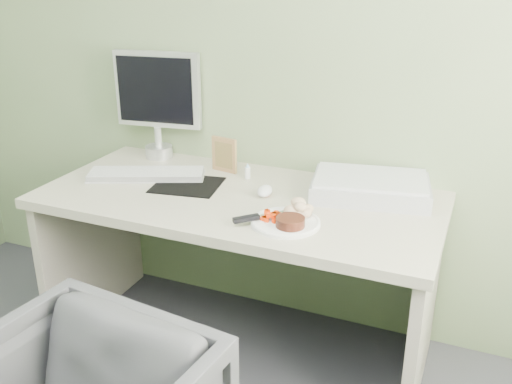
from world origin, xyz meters
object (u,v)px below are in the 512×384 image
at_px(scanner, 370,188).
at_px(monitor, 158,99).
at_px(desk, 239,236).
at_px(plate, 286,223).

distance_m(scanner, monitor, 1.07).
relative_size(scanner, monitor, 0.92).
xyz_separation_m(desk, monitor, (-0.55, 0.31, 0.46)).
height_order(scanner, monitor, monitor).
distance_m(desk, scanner, 0.57).
bearing_deg(plate, desk, 145.86).
bearing_deg(desk, plate, -34.14).
bearing_deg(scanner, plate, -130.85).
relative_size(desk, monitor, 3.24).
xyz_separation_m(scanner, monitor, (-1.04, 0.12, 0.24)).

